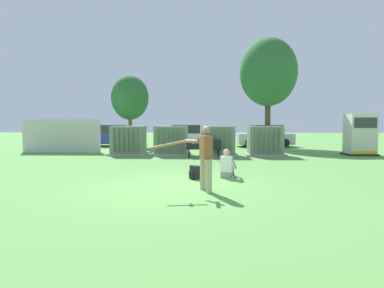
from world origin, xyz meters
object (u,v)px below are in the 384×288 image
Objects in this scene: backpack at (194,173)px; transformer_mid_east at (218,141)px; parked_car_left_of_center at (184,136)px; generator_enclosure at (360,135)px; seated_spectator at (227,166)px; transformer_west at (129,141)px; parked_car_right_of_center at (265,137)px; park_bench at (204,147)px; sports_ball at (191,203)px; parked_car_leftmost at (112,136)px; transformer_mid_west at (171,141)px; transformer_east at (265,141)px; batter at (204,155)px.

transformer_mid_east is at bearing 82.17° from backpack.
backpack is 0.10× the size of parked_car_left_of_center.
generator_enclosure reaches higher than seated_spectator.
transformer_west is 10.94m from parked_car_right_of_center.
parked_car_left_of_center reaches higher than backpack.
transformer_mid_east is 1.15× the size of park_bench.
sports_ball is 0.02× the size of parked_car_leftmost.
parked_car_right_of_center is at bearing 45.75° from transformer_mid_west.
seated_spectator is (-2.54, -7.21, -0.41)m from transformer_east.
transformer_mid_east and transformer_east have the same top height.
parked_car_left_of_center is (-2.38, 14.49, 0.38)m from seated_spectator.
parked_car_right_of_center is (6.10, -0.56, 0.00)m from parked_car_left_of_center.
transformer_mid_west is 1.00× the size of transformer_mid_east.
park_bench is (4.25, -1.29, -0.25)m from transformer_west.
transformer_mid_west is at bearing -52.12° from parked_car_leftmost.
batter is 3.95× the size of backpack.
batter is at bearing -108.86° from seated_spectator.
transformer_mid_west reaches higher than sports_ball.
transformer_west is 12.94m from generator_enclosure.
transformer_mid_east is at bearing -177.49° from transformer_east.
parked_car_leftmost reaches higher than sports_ball.
park_bench is 9.03m from parked_car_right_of_center.
transformer_mid_east is 7.11m from seated_spectator.
transformer_west is 1.00× the size of transformer_east.
generator_enclosure is 12.30m from parked_car_left_of_center.
transformer_east reaches higher than seated_spectator.
transformer_east is 5.37m from generator_enclosure.
parked_car_leftmost reaches higher than park_bench.
sports_ball is 0.02× the size of parked_car_right_of_center.
parked_car_left_of_center is at bearing 94.16° from sports_ball.
generator_enclosure is at bearing -33.53° from parked_car_left_of_center.
parked_car_leftmost is (-6.90, 18.02, 0.71)m from sports_ball.
transformer_west is at bearing -110.74° from parked_car_left_of_center.
generator_enclosure is at bearing 5.25° from transformer_east.
sports_ball is (-8.92, -11.47, -1.09)m from generator_enclosure.
generator_enclosure is 17.13m from parked_car_leftmost.
batter reaches higher than transformer_mid_east.
transformer_mid_west and transformer_mid_east have the same top height.
transformer_east is 8.79m from parked_car_left_of_center.
backpack is at bearing -92.34° from park_bench.
transformer_mid_west and transformer_east have the same top height.
transformer_west is 0.48× the size of parked_car_left_of_center.
transformer_mid_west is 7.87m from seated_spectator.
transformer_west is 2.43m from transformer_mid_west.
backpack is 0.10× the size of parked_car_leftmost.
seated_spectator is 0.22× the size of parked_car_left_of_center.
transformer_east reaches higher than sports_ball.
transformer_mid_east is 1.26m from park_bench.
generator_enclosure reaches higher than park_bench.
parked_car_left_of_center is at bearing 87.94° from transformer_mid_west.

